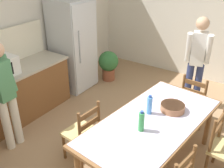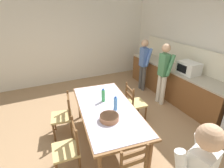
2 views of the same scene
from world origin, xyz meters
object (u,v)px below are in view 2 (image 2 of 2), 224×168
Objects in this scene: bottle_near_centre at (103,95)px; chair_side_far_left at (134,103)px; microwave at (189,68)px; chair_side_near_right at (68,149)px; bottle_off_centre at (115,104)px; chair_side_near_left at (63,116)px; person_at_counter at (163,71)px; dining_table at (107,111)px; serving_bowl at (109,117)px; person_at_sink at (144,63)px.

bottle_near_centre is 0.93m from chair_side_far_left.
microwave reaches higher than chair_side_near_right.
chair_side_near_left is (-0.67, -0.85, -0.44)m from bottle_off_centre.
person_at_counter is (-0.19, 2.63, 0.48)m from chair_side_near_left.
bottle_near_centre is at bearing 103.35° from chair_side_far_left.
chair_side_near_left reaches higher than dining_table.
dining_table is at bearing 119.19° from chair_side_far_left.
bottle_off_centre is at bearing 135.99° from serving_bowl.
serving_bowl is at bearing -18.07° from dining_table.
bottle_off_centre is at bearing 43.85° from dining_table.
person_at_counter is at bearing 103.80° from chair_side_near_left.
serving_bowl is (0.23, -0.23, -0.07)m from bottle_off_centre.
microwave is at bearing 107.42° from chair_side_near_right.
microwave is 0.55× the size of chair_side_near_right.
person_at_counter is (-0.85, 1.79, 0.03)m from bottle_off_centre.
person_at_sink is at bearing -35.12° from chair_side_far_left.
bottle_off_centre reaches higher than chair_side_far_left.
serving_bowl is 1.25m from chair_side_far_left.
person_at_sink reaches higher than chair_side_near_left.
chair_side_far_left is 1.22m from person_at_counter.
person_at_sink is (-2.01, 2.04, 0.08)m from serving_bowl.
chair_side_near_right reaches higher than dining_table.
chair_side_near_left is at bearing 177.34° from chair_side_near_right.
person_at_sink is at bearing 122.36° from chair_side_near_left.
chair_side_far_left is 1.74m from person_at_sink.
microwave is 1.85× the size of bottle_near_centre.
person_at_counter is (-1.11, 2.74, 0.48)m from chair_side_near_right.
bottle_off_centre is at bearing 129.22° from chair_side_far_left.
chair_side_near_right is at bearing 119.17° from chair_side_far_left.
chair_side_far_left is at bearing 93.39° from chair_side_near_left.
microwave is 0.23× the size of dining_table.
person_at_sink is at bearing 126.44° from bottle_near_centre.
bottle_near_centre reaches higher than serving_bowl.
bottle_off_centre is (0.12, 0.11, 0.20)m from dining_table.
bottle_near_centre is (0.16, -2.39, -0.16)m from microwave.
bottle_near_centre is 0.30× the size of chair_side_far_left.
serving_bowl is at bearing -73.08° from microwave.
bottle_off_centre is 0.84× the size of serving_bowl.
person_at_sink is at bearing -157.98° from microwave.
person_at_counter is (-0.32, -0.52, -0.12)m from microwave.
chair_side_far_left is (0.05, -1.58, -0.60)m from microwave.
microwave is 3.21m from chair_side_near_left.
microwave is 1.34m from person_at_sink.
chair_side_near_left is at bearing -157.39° from person_at_sink.
microwave is 2.48m from dining_table.
chair_side_near_right is 1.00× the size of chair_side_near_left.
chair_side_near_right is (0.26, -0.95, -0.44)m from bottle_off_centre.
chair_side_near_right is (0.02, -0.72, -0.37)m from serving_bowl.
chair_side_far_left is 1.00× the size of chair_side_near_right.
person_at_counter reaches higher than microwave.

